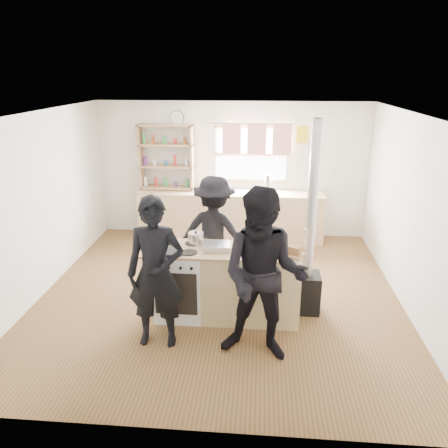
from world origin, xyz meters
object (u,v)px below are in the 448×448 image
at_px(roast_tray, 217,246).
at_px(thermos, 268,185).
at_px(flue_heater, 308,266).
at_px(person_far, 215,233).
at_px(stockpot_counter, 261,240).
at_px(skillet_greens, 171,252).
at_px(person_near_left, 156,273).
at_px(bread_board, 292,251).
at_px(person_near_right, 264,277).
at_px(cooking_island, 227,283).
at_px(stockpot_stove, 196,238).

bearing_deg(roast_tray, thermos, 76.79).
distance_m(thermos, flue_heater, 2.63).
bearing_deg(person_far, thermos, -99.00).
xyz_separation_m(stockpot_counter, flue_heater, (0.61, 0.14, -0.39)).
height_order(thermos, roast_tray, thermos).
distance_m(skillet_greens, roast_tray, 0.56).
bearing_deg(person_far, roast_tray, 110.51).
xyz_separation_m(thermos, person_near_left, (-1.27, -3.41, -0.18)).
height_order(bread_board, person_near_left, person_near_left).
bearing_deg(person_near_right, skillet_greens, 162.53).
bearing_deg(flue_heater, stockpot_counter, -167.00).
height_order(stockpot_counter, person_near_right, person_near_right).
xyz_separation_m(bread_board, person_far, (-1.03, 0.96, -0.16)).
relative_size(person_near_left, person_far, 1.07).
distance_m(flue_heater, person_far, 1.43).
bearing_deg(flue_heater, person_far, 153.54).
relative_size(cooking_island, person_near_left, 1.12).
bearing_deg(skillet_greens, person_far, 69.11).
bearing_deg(skillet_greens, stockpot_counter, 15.32).
height_order(skillet_greens, flue_heater, flue_heater).
bearing_deg(flue_heater, bread_board, -126.15).
bearing_deg(person_near_right, thermos, 99.01).
relative_size(stockpot_stove, person_near_right, 0.10).
distance_m(cooking_island, roast_tray, 0.52).
bearing_deg(flue_heater, cooking_island, -167.87).
height_order(thermos, person_far, person_far).
relative_size(stockpot_stove, stockpot_counter, 0.66).
bearing_deg(person_near_right, stockpot_stove, 142.24).
relative_size(cooking_island, stockpot_stove, 9.76).
relative_size(roast_tray, stockpot_stove, 1.81).
height_order(roast_tray, person_near_right, person_near_right).
xyz_separation_m(cooking_island, person_near_right, (0.45, -0.79, 0.50)).
bearing_deg(cooking_island, person_near_right, -60.20).
height_order(cooking_island, stockpot_counter, stockpot_counter).
relative_size(skillet_greens, person_far, 0.17).
height_order(flue_heater, person_near_left, flue_heater).
relative_size(bread_board, person_near_left, 0.19).
distance_m(thermos, skillet_greens, 3.21).
distance_m(stockpot_stove, person_near_right, 1.28).
bearing_deg(stockpot_stove, flue_heater, 2.32).
xyz_separation_m(roast_tray, person_near_left, (-0.62, -0.64, -0.09)).
bearing_deg(stockpot_counter, stockpot_stove, 174.26).
bearing_deg(roast_tray, cooking_island, 2.37).
xyz_separation_m(skillet_greens, stockpot_stove, (0.24, 0.37, 0.05)).
distance_m(stockpot_stove, stockpot_counter, 0.83).
bearing_deg(bread_board, thermos, 95.15).
relative_size(bread_board, flue_heater, 0.14).
height_order(stockpot_counter, person_far, person_far).
xyz_separation_m(roast_tray, stockpot_counter, (0.54, 0.08, 0.06)).
height_order(thermos, bread_board, thermos).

